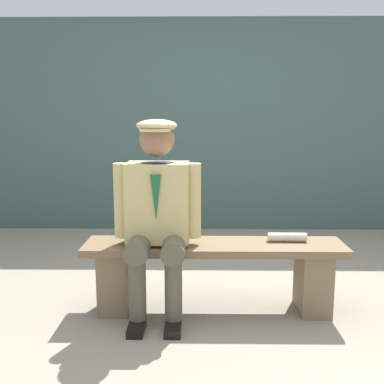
# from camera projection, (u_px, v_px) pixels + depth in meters

# --- Properties ---
(ground_plane) EXTENTS (30.00, 30.00, 0.00)m
(ground_plane) POSITION_uv_depth(u_px,v_px,m) (214.00, 310.00, 3.12)
(ground_plane) COLOR gray
(bench) EXTENTS (1.75, 0.38, 0.47)m
(bench) POSITION_uv_depth(u_px,v_px,m) (214.00, 268.00, 3.07)
(bench) COLOR brown
(bench) RESTS_ON ground
(seated_man) EXTENTS (0.58, 0.58, 1.30)m
(seated_man) POSITION_uv_depth(u_px,v_px,m) (157.00, 208.00, 2.95)
(seated_man) COLOR tan
(seated_man) RESTS_ON ground
(rolled_magazine) EXTENTS (0.26, 0.07, 0.06)m
(rolled_magazine) POSITION_uv_depth(u_px,v_px,m) (287.00, 237.00, 3.07)
(rolled_magazine) COLOR beige
(rolled_magazine) RESTS_ON bench
(stadium_wall) EXTENTS (12.00, 0.24, 2.40)m
(stadium_wall) POSITION_uv_depth(u_px,v_px,m) (208.00, 126.00, 5.26)
(stadium_wall) COLOR #3D5652
(stadium_wall) RESTS_ON ground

